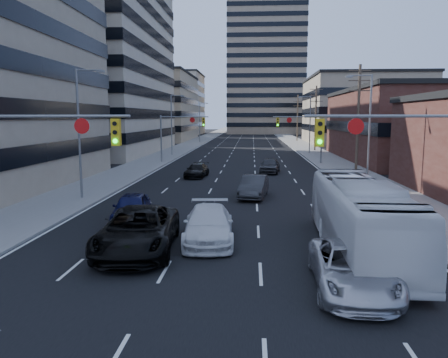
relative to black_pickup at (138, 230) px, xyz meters
The scene contains 30 objects.
road_surface 121.63m from the black_pickup, 88.39° to the left, with size 18.00×300.00×0.02m, color black.
sidewalk_left 121.84m from the black_pickup, 93.80° to the left, with size 5.00×300.00×0.15m, color slate.
sidewalk_right 122.49m from the black_pickup, 83.00° to the left, with size 5.00×300.00×0.15m, color slate.
office_left_mid 58.19m from the black_pickup, 114.57° to the left, with size 26.00×34.00×28.00m, color #ADA089.
office_left_far 94.12m from the black_pickup, 102.66° to the left, with size 20.00×30.00×16.00m, color gray.
storefront_right_mid 49.93m from the black_pickup, 56.59° to the left, with size 20.00×30.00×9.00m, color #472119.
office_right_far 84.72m from the black_pickup, 70.34° to the left, with size 22.00×28.00×14.00m, color gray.
apartment_tower 144.64m from the black_pickup, 86.19° to the left, with size 26.00×26.00×58.00m, color gray.
bg_block_left 134.16m from the black_pickup, 100.58° to the left, with size 24.00×24.00×20.00m, color #ADA089.
bg_block_right 126.73m from the black_pickup, 73.75° to the left, with size 22.00×22.00×12.00m, color gray.
signal_near_left 5.29m from the black_pickup, behind, with size 6.59×0.33×6.00m.
signal_near_right 11.40m from the black_pickup, ahead, with size 6.59×0.33×6.00m.
signal_far_left 36.97m from the black_pickup, 96.64° to the left, with size 6.09×0.33×6.00m.
signal_far_right 38.37m from the black_pickup, 73.11° to the left, with size 6.09×0.33×6.00m.
utility_pole_block 32.06m from the black_pickup, 60.46° to the left, with size 2.20×0.28×11.00m.
utility_pole_midblock 59.85m from the black_pickup, 74.82° to the left, with size 2.20×0.28×11.00m.
utility_pole_distant 89.09m from the black_pickup, 79.88° to the left, with size 2.20×0.28×11.00m.
streetlight_left_near 14.10m from the black_pickup, 120.86° to the left, with size 2.03×0.22×9.00m.
streetlight_left_mid 47.26m from the black_pickup, 98.45° to the left, with size 2.03×0.22×9.00m.
streetlight_left_far 81.97m from the black_pickup, 94.85° to the left, with size 2.03×0.22×9.00m.
streetlight_right_near 21.93m from the black_pickup, 50.29° to the left, with size 2.03×0.22×9.00m.
streetlight_right_far 53.54m from the black_pickup, 75.06° to the left, with size 2.03×0.22×9.00m.
black_pickup is the anchor object (origin of this frame).
white_van 3.36m from the black_pickup, 30.80° to the left, with size 2.24×5.52×1.60m, color silver.
silver_suv 9.05m from the black_pickup, 24.40° to the right, with size 2.53×5.50×1.53m, color silver.
transit_bus 9.45m from the black_pickup, ahead, with size 2.65×11.32×3.15m, color white.
sedan_blue 5.66m from the black_pickup, 108.28° to the left, with size 1.86×4.63×1.58m, color #0D0F35.
sedan_grey_center 14.04m from the black_pickup, 69.03° to the left, with size 1.69×4.84×1.59m, color #2D2D2F.
sedan_black_far 23.51m from the black_pickup, 91.02° to the left, with size 1.82×4.49×1.30m, color black.
sedan_grey_right 28.12m from the black_pickup, 76.09° to the left, with size 1.86×4.62×1.57m, color #303033.
Camera 1 is at (1.44, -9.55, 5.76)m, focal length 35.00 mm.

